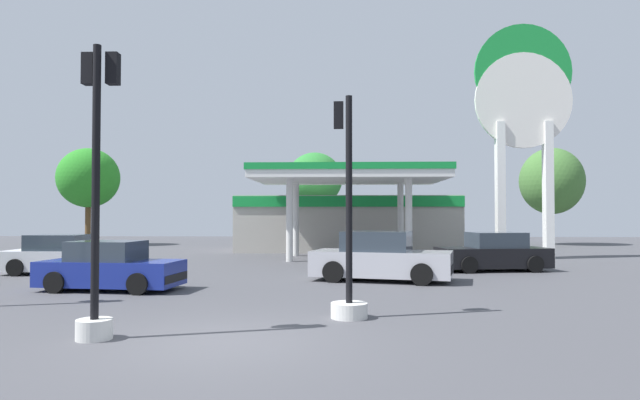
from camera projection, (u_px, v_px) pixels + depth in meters
name	position (u px, v px, depth m)	size (l,w,h in m)	color
ground_plane	(225.00, 341.00, 9.54)	(90.00, 90.00, 0.00)	#47474C
gas_station	(347.00, 218.00, 32.85)	(12.93, 12.69, 4.48)	#ADA89E
station_pole_sign	(523.00, 110.00, 27.56)	(4.79, 0.56, 11.71)	white
car_0	(381.00, 258.00, 18.25)	(4.86, 2.93, 1.63)	black
car_1	(61.00, 256.00, 20.31)	(4.04, 1.87, 1.44)	black
car_3	(111.00, 268.00, 15.96)	(4.11, 2.13, 1.42)	black
car_4	(493.00, 253.00, 21.44)	(4.39, 2.40, 1.49)	black
traffic_signal_0	(97.00, 222.00, 9.75)	(0.65, 0.67, 5.19)	silver
traffic_signal_1	(348.00, 258.00, 11.69)	(0.78, 0.78, 4.71)	silver
tree_0	(88.00, 178.00, 39.05)	(4.27, 4.27, 6.86)	brown
tree_1	(315.00, 179.00, 39.31)	(3.93, 3.93, 6.59)	brown
tree_2	(552.00, 181.00, 39.73)	(4.48, 4.48, 6.97)	brown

